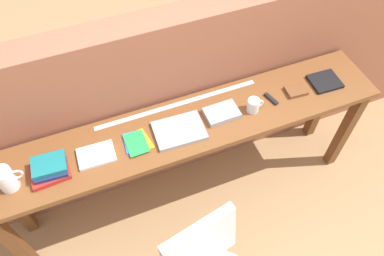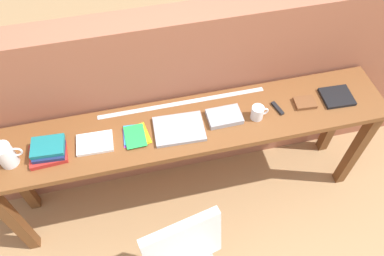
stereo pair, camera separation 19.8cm
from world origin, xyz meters
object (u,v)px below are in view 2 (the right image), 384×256
pamphlet_pile_colourful (136,136)px  leather_journal_brown (305,103)px  book_stack_leftmost (48,151)px  magazine_cycling (95,143)px  pitcher_white (6,155)px  mug (258,113)px  book_open_centre (179,129)px  multitool_folded (277,108)px  book_repair_rightmost (337,97)px

pamphlet_pile_colourful → leather_journal_brown: (1.07, 0.01, 0.00)m
pamphlet_pile_colourful → book_stack_leftmost: bearing=-177.9°
magazine_cycling → leather_journal_brown: leather_journal_brown is taller
book_stack_leftmost → magazine_cycling: bearing=3.8°
pitcher_white → pamphlet_pile_colourful: bearing=1.7°
mug → book_open_centre: bearing=178.7°
book_stack_leftmost → leather_journal_brown: 1.57m
pitcher_white → multitool_folded: bearing=1.1°
pamphlet_pile_colourful → mug: mug is taller
multitool_folded → pitcher_white: bearing=-178.9°
book_stack_leftmost → multitool_folded: (1.38, 0.03, -0.03)m
pamphlet_pile_colourful → book_open_centre: book_open_centre is taller
book_stack_leftmost → pamphlet_pile_colourful: 0.50m
book_stack_leftmost → mug: mug is taller
pitcher_white → book_stack_leftmost: 0.22m
pitcher_white → mug: pitcher_white is taller
book_stack_leftmost → magazine_cycling: size_ratio=1.02×
multitool_folded → book_repair_rightmost: book_repair_rightmost is taller
book_open_centre → multitool_folded: bearing=4.8°
magazine_cycling → multitool_folded: bearing=2.6°
magazine_cycling → mug: bearing=0.7°
pitcher_white → leather_journal_brown: 1.78m
pamphlet_pile_colourful → mug: 0.74m
book_stack_leftmost → multitool_folded: size_ratio=1.93×
pamphlet_pile_colourful → multitool_folded: bearing=0.6°
multitool_folded → mug: bearing=-167.3°
pamphlet_pile_colourful → mug: bearing=-1.8°
multitool_folded → book_repair_rightmost: (0.40, 0.00, 0.00)m
magazine_cycling → book_open_centre: book_open_centre is taller
pitcher_white → multitool_folded: (1.60, 0.03, -0.07)m
book_open_centre → magazine_cycling: bearing=-178.6°
book_open_centre → book_repair_rightmost: (1.03, 0.02, -0.00)m
leather_journal_brown → book_repair_rightmost: 0.22m
pitcher_white → leather_journal_brown: bearing=1.0°
pamphlet_pile_colourful → leather_journal_brown: size_ratio=1.41×
pitcher_white → book_open_centre: 0.97m
pamphlet_pile_colourful → leather_journal_brown: bearing=0.5°
multitool_folded → magazine_cycling: bearing=-179.5°
pamphlet_pile_colourful → book_repair_rightmost: (1.29, 0.01, 0.00)m
multitool_folded → leather_journal_brown: 0.18m
magazine_cycling → multitool_folded: size_ratio=1.89×
pitcher_white → book_repair_rightmost: size_ratio=0.96×
book_open_centre → book_repair_rightmost: bearing=4.1°
mug → pamphlet_pile_colourful: bearing=178.2°
multitool_folded → book_stack_leftmost: bearing=-178.8°
pitcher_white → pamphlet_pile_colourful: (0.71, 0.02, -0.07)m
pitcher_white → book_open_centre: size_ratio=0.62×
book_repair_rightmost → multitool_folded: bearing=-177.0°
book_stack_leftmost → multitool_folded: book_stack_leftmost is taller
multitool_folded → book_open_centre: bearing=-178.0°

